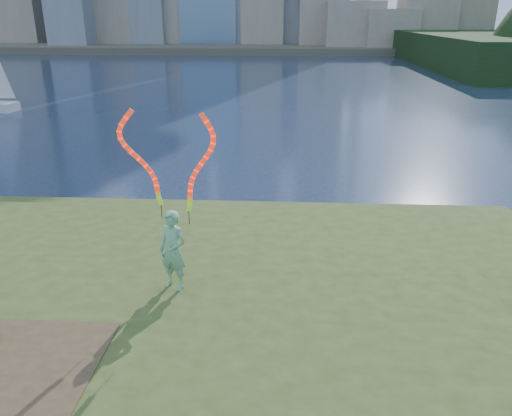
{
  "coord_description": "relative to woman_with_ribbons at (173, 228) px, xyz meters",
  "views": [
    {
      "loc": [
        2.47,
        -9.65,
        6.34
      ],
      "look_at": [
        1.85,
        1.0,
        2.19
      ],
      "focal_mm": 35.0,
      "sensor_mm": 36.0,
      "label": 1
    }
  ],
  "objects": [
    {
      "name": "grassy_knoll",
      "position": [
        -0.19,
        -2.04,
        -1.86
      ],
      "size": [
        20.0,
        18.0,
        0.8
      ],
      "color": "#374619",
      "rests_on": "ground"
    },
    {
      "name": "ground",
      "position": [
        -0.19,
        0.26,
        -2.19
      ],
      "size": [
        320.0,
        320.0,
        0.0
      ],
      "primitive_type": "plane",
      "color": "#192640",
      "rests_on": "ground"
    },
    {
      "name": "woman_with_ribbons",
      "position": [
        0.0,
        0.0,
        0.0
      ],
      "size": [
        1.92,
        0.9,
        4.13
      ],
      "rotation": [
        0.0,
        0.0,
        -0.43
      ],
      "color": "#117128",
      "rests_on": "grassy_knoll"
    },
    {
      "name": "far_shore",
      "position": [
        -0.19,
        95.26,
        -1.59
      ],
      "size": [
        320.0,
        40.0,
        1.2
      ],
      "primitive_type": "cube",
      "color": "#484435",
      "rests_on": "ground"
    }
  ]
}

